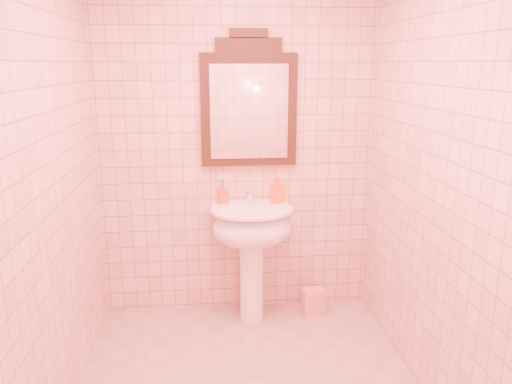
{
  "coord_description": "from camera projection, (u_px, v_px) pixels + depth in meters",
  "views": [
    {
      "loc": [
        -0.21,
        -2.48,
        1.85
      ],
      "look_at": [
        0.09,
        0.55,
        1.06
      ],
      "focal_mm": 35.0,
      "sensor_mm": 36.0,
      "label": 1
    }
  ],
  "objects": [
    {
      "name": "soap_dispenser",
      "position": [
        278.0,
        190.0,
        3.63
      ],
      "size": [
        0.11,
        0.11,
        0.19
      ],
      "primitive_type": "imported",
      "rotation": [
        0.0,
        0.0,
        0.32
      ],
      "color": "#FA5215",
      "rests_on": "pedestal_sink"
    },
    {
      "name": "towel",
      "position": [
        313.0,
        301.0,
        3.79
      ],
      "size": [
        0.18,
        0.13,
        0.2
      ],
      "primitive_type": "cube",
      "rotation": [
        0.0,
        0.0,
        0.15
      ],
      "color": "pink",
      "rests_on": "floor"
    },
    {
      "name": "faucet",
      "position": [
        250.0,
        196.0,
        3.62
      ],
      "size": [
        0.04,
        0.16,
        0.11
      ],
      "color": "white",
      "rests_on": "pedestal_sink"
    },
    {
      "name": "back_wall",
      "position": [
        237.0,
        149.0,
        3.62
      ],
      "size": [
        2.0,
        0.02,
        2.5
      ],
      "primitive_type": "cube",
      "color": "beige",
      "rests_on": "floor"
    },
    {
      "name": "mirror",
      "position": [
        249.0,
        104.0,
        3.52
      ],
      "size": [
        0.68,
        0.06,
        0.95
      ],
      "color": "black",
      "rests_on": "back_wall"
    },
    {
      "name": "toothbrush_cup",
      "position": [
        223.0,
        196.0,
        3.62
      ],
      "size": [
        0.08,
        0.08,
        0.19
      ],
      "rotation": [
        0.0,
        0.0,
        0.07
      ],
      "color": "#DE4812",
      "rests_on": "pedestal_sink"
    },
    {
      "name": "pedestal_sink",
      "position": [
        252.0,
        235.0,
        3.55
      ],
      "size": [
        0.58,
        0.58,
        0.86
      ],
      "color": "white",
      "rests_on": "floor"
    }
  ]
}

